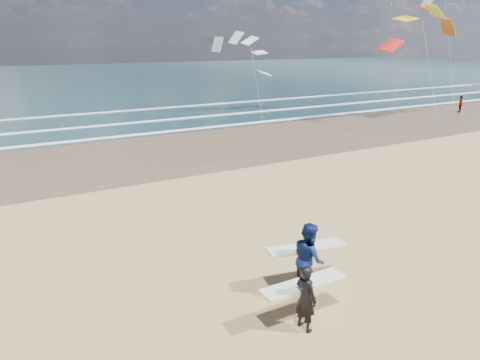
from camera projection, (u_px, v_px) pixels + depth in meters
wet_sand_strip at (364, 125)px, 34.10m from camera, size 220.00×12.00×0.01m
ocean at (154, 77)px, 79.13m from camera, size 220.00×100.00×0.02m
foam_breakers at (291, 108)px, 42.51m from camera, size 220.00×11.70×0.05m
surfer_near at (305, 295)px, 9.84m from camera, size 2.20×0.94×1.65m
surfer_far at (309, 258)px, 11.21m from camera, size 2.26×1.40×1.99m
beachgoer_1 at (460, 104)px, 39.72m from camera, size 0.98×0.66×1.54m
kite_0 at (425, 40)px, 33.53m from camera, size 7.81×4.96×10.42m
kite_1 at (254, 63)px, 38.50m from camera, size 6.60×4.83×7.68m
kite_2 at (448, 32)px, 48.78m from camera, size 6.08×4.77×13.10m
kite_5 at (393, 26)px, 50.81m from camera, size 4.76×4.62×15.63m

